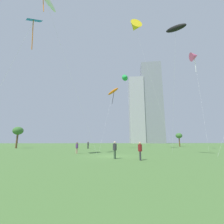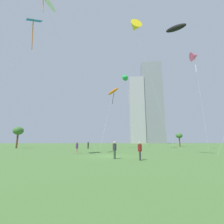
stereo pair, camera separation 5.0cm
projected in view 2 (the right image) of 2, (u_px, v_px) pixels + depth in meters
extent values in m
plane|color=#4C7538|center=(111.00, 156.00, 18.25)|extent=(280.00, 280.00, 0.00)
cylinder|color=#2D2D33|center=(140.00, 156.00, 14.46)|extent=(0.16, 0.16, 0.84)
cylinder|color=#2D2D33|center=(140.00, 156.00, 14.29)|extent=(0.16, 0.16, 0.84)
cylinder|color=maroon|center=(140.00, 148.00, 14.52)|extent=(0.38, 0.38, 0.66)
sphere|color=tan|center=(140.00, 143.00, 14.61)|extent=(0.23, 0.23, 0.23)
cylinder|color=#3F593F|center=(114.00, 155.00, 15.60)|extent=(0.16, 0.16, 0.87)
cylinder|color=#3F593F|center=(115.00, 154.00, 15.76)|extent=(0.16, 0.16, 0.87)
cylinder|color=#2D2D33|center=(115.00, 147.00, 15.83)|extent=(0.40, 0.40, 0.69)
sphere|color=beige|center=(115.00, 142.00, 15.92)|extent=(0.23, 0.23, 0.23)
cylinder|color=tan|center=(77.00, 151.00, 22.54)|extent=(0.15, 0.15, 0.81)
cylinder|color=tan|center=(76.00, 151.00, 22.57)|extent=(0.15, 0.15, 0.81)
cylinder|color=#593372|center=(77.00, 146.00, 22.69)|extent=(0.37, 0.37, 0.64)
sphere|color=brown|center=(77.00, 143.00, 22.78)|extent=(0.22, 0.22, 0.22)
cylinder|color=#2D2D33|center=(88.00, 147.00, 38.17)|extent=(0.16, 0.16, 0.87)
cylinder|color=#2D2D33|center=(88.00, 147.00, 38.18)|extent=(0.16, 0.16, 0.87)
cylinder|color=#2D2D33|center=(88.00, 144.00, 38.33)|extent=(0.40, 0.40, 0.69)
sphere|color=#997051|center=(88.00, 142.00, 38.41)|extent=(0.23, 0.23, 0.23)
cylinder|color=silver|center=(107.00, 116.00, 33.58)|extent=(3.33, 8.67, 14.67)
ellipsoid|color=orange|center=(113.00, 92.00, 39.35)|extent=(2.86, 4.24, 1.26)
cylinder|color=black|center=(113.00, 98.00, 39.00)|extent=(0.59, 0.22, 3.08)
cylinder|color=silver|center=(152.00, 81.00, 34.01)|extent=(6.23, 2.78, 30.37)
cone|color=yellow|center=(135.00, 27.00, 38.05)|extent=(3.44, 3.34, 3.50)
cylinder|color=silver|center=(174.00, 93.00, 20.17)|extent=(0.45, 4.56, 16.26)
ellipsoid|color=black|center=(176.00, 28.00, 19.50)|extent=(2.12, 2.94, 1.53)
cylinder|color=silver|center=(71.00, 75.00, 20.45)|extent=(7.51, 3.67, 21.25)
cylinder|color=orange|center=(43.00, 5.00, 20.13)|extent=(0.44, 0.30, 2.30)
cylinder|color=silver|center=(201.00, 96.00, 30.01)|extent=(3.43, 5.61, 21.32)
cone|color=#E5598C|center=(194.00, 56.00, 34.93)|extent=(2.35, 2.51, 2.40)
cylinder|color=white|center=(195.00, 65.00, 34.51)|extent=(0.34, 0.43, 3.77)
cylinder|color=silver|center=(130.00, 108.00, 53.31)|extent=(0.91, 6.78, 26.79)
cone|color=green|center=(126.00, 77.00, 59.16)|extent=(3.04, 2.62, 2.70)
cylinder|color=silver|center=(3.00, 81.00, 17.31)|extent=(5.03, 0.69, 17.26)
pyramid|color=blue|center=(34.00, 20.00, 19.49)|extent=(1.73, 2.34, 1.64)
cylinder|color=orange|center=(33.00, 35.00, 19.08)|extent=(0.22, 0.80, 3.69)
cylinder|color=brown|center=(17.00, 141.00, 40.11)|extent=(0.44, 0.44, 3.71)
ellipsoid|color=#3D7033|center=(18.00, 131.00, 40.64)|extent=(2.62, 2.62, 2.15)
cylinder|color=brown|center=(180.00, 142.00, 52.40)|extent=(0.37, 0.37, 3.02)
ellipsoid|color=#3D7033|center=(179.00, 136.00, 52.84)|extent=(2.22, 2.22, 1.82)
cube|color=gray|center=(152.00, 102.00, 153.62)|extent=(22.47, 19.88, 82.25)
cube|color=#A8A8AD|center=(136.00, 111.00, 155.91)|extent=(17.52, 25.57, 66.03)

